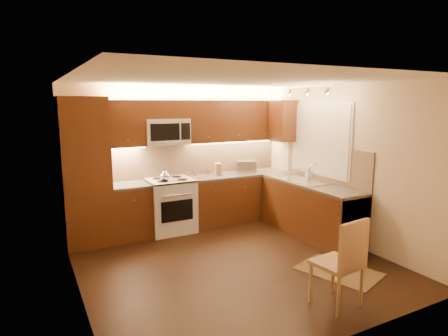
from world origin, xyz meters
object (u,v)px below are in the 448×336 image
sink (305,177)px  kettle (165,175)px  knife_block (218,169)px  stove (170,205)px  microwave (166,132)px  dining_chair (337,261)px  toaster_oven (245,166)px  soap_bottle (309,172)px

sink → kettle: 2.36m
sink → knife_block: 1.58m
stove → knife_block: bearing=3.6°
microwave → sink: microwave is taller
sink → knife_block: (-1.05, 1.18, 0.03)m
knife_block → kettle: bearing=-159.0°
dining_chair → stove: bearing=96.6°
toaster_oven → dining_chair: 3.36m
microwave → knife_block: (0.95, -0.08, -0.71)m
dining_chair → toaster_oven: bearing=69.6°
toaster_oven → soap_bottle: bearing=-36.3°
stove → dining_chair: dining_chair is taller
knife_block → stove: bearing=-164.1°
kettle → dining_chair: kettle is taller
stove → toaster_oven: 1.63m
toaster_oven → knife_block: bearing=-161.2°
microwave → toaster_oven: 1.69m
kettle → dining_chair: (0.89, -3.06, -0.52)m
kettle → toaster_oven: 1.67m
toaster_oven → dining_chair: bearing=-85.2°
microwave → kettle: (-0.12, -0.24, -0.70)m
stove → microwave: bearing=90.0°
dining_chair → soap_bottle: bearing=49.7°
sink → dining_chair: sink is taller
sink → stove: bearing=150.6°
sink → soap_bottle: 0.32m
knife_block → soap_bottle: (1.29, -0.98, -0.01)m
stove → sink: sink is taller
microwave → dining_chair: bearing=-76.9°
stove → knife_block: size_ratio=4.20×
kettle → soap_bottle: size_ratio=1.00×
stove → soap_bottle: 2.48m
soap_bottle → dining_chair: soap_bottle is taller
knife_block → soap_bottle: 1.62m
microwave → soap_bottle: 2.58m
stove → dining_chair: size_ratio=0.91×
toaster_oven → soap_bottle: (0.71, -0.99, -0.01)m
knife_block → dining_chair: (-0.18, -3.22, -0.51)m
stove → kettle: bearing=-139.8°
stove → toaster_oven: (1.53, 0.07, 0.55)m
sink → dining_chair: size_ratio=0.85×
microwave → sink: 2.48m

